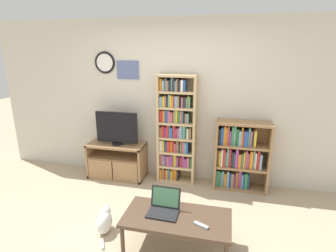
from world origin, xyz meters
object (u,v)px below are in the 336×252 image
cat (105,221)px  laptop (164,206)px  television (117,128)px  remote_near_laptop (201,225)px  tv_stand (117,160)px  bookshelf_short (239,156)px  bookshelf_tall (176,130)px  coffee_table (177,220)px

cat → laptop: bearing=-7.8°
television → remote_near_laptop: 2.24m
television → remote_near_laptop: television is taller
tv_stand → bookshelf_short: (2.00, 0.09, 0.24)m
laptop → tv_stand: bearing=132.0°
bookshelf_tall → coffee_table: size_ratio=1.54×
bookshelf_short → cat: 2.17m
bookshelf_short → laptop: bookshelf_short is taller
coffee_table → tv_stand: bearing=132.7°
tv_stand → bookshelf_short: size_ratio=0.89×
television → cat: size_ratio=1.62×
bookshelf_tall → bookshelf_short: size_ratio=1.62×
tv_stand → cat: bearing=-72.2°
bookshelf_tall → remote_near_laptop: size_ratio=10.73×
bookshelf_tall → bookshelf_short: bookshelf_tall is taller
bookshelf_short → laptop: size_ratio=3.20×
tv_stand → bookshelf_tall: bearing=6.5°
remote_near_laptop → laptop: bearing=-86.1°
remote_near_laptop → cat: bearing=-74.6°
bookshelf_tall → coffee_table: 1.67m
coffee_table → remote_near_laptop: remote_near_laptop is taller
tv_stand → remote_near_laptop: tv_stand is taller
television → bookshelf_short: bearing=2.9°
tv_stand → television: (0.04, -0.01, 0.57)m
tv_stand → cat: tv_stand is taller
bookshelf_tall → remote_near_laptop: (0.60, -1.66, -0.47)m
coffee_table → remote_near_laptop: 0.29m
television → coffee_table: (1.30, -1.44, -0.51)m
bookshelf_tall → cat: (-0.56, -1.48, -0.74)m
television → cat: television is taller
tv_stand → coffee_table: 1.97m
tv_stand → television: 0.58m
bookshelf_tall → laptop: (0.18, -1.50, -0.41)m
remote_near_laptop → cat: size_ratio=0.38×
bookshelf_tall → bookshelf_short: bearing=-1.1°
bookshelf_tall → coffee_table: bookshelf_tall is taller
tv_stand → laptop: (1.18, -1.39, 0.17)m
television → laptop: size_ratio=2.08×
bookshelf_tall → coffee_table: (0.33, -1.56, -0.51)m
laptop → bookshelf_tall: bearing=98.3°
tv_stand → bookshelf_short: bearing=2.7°
coffee_table → laptop: size_ratio=3.38×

